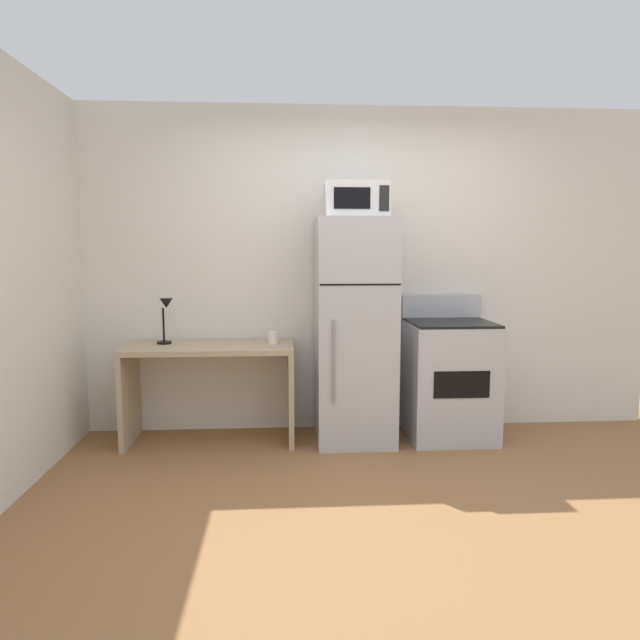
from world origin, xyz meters
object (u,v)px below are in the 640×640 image
desk (210,373)px  coffee_mug (273,338)px  desk_lamp (166,313)px  microwave (356,200)px  oven_range (449,379)px  refrigerator (355,331)px

desk → coffee_mug: 0.55m
desk → desk_lamp: size_ratio=3.61×
desk → microwave: bearing=-3.1°
oven_range → desk_lamp: bearing=177.2°
refrigerator → oven_range: refrigerator is taller
coffee_mug → oven_range: size_ratio=0.09×
desk → coffee_mug: size_ratio=13.40×
refrigerator → desk: bearing=178.0°
desk_lamp → oven_range: desk_lamp is taller
desk → coffee_mug: bearing=3.9°
desk_lamp → oven_range: bearing=-2.8°
refrigerator → microwave: size_ratio=3.71×
coffee_mug → refrigerator: (0.62, -0.07, 0.05)m
coffee_mug → oven_range: oven_range is taller
desk → microwave: (1.11, -0.06, 1.30)m
desk_lamp → microwave: microwave is taller
coffee_mug → microwave: (0.62, -0.09, 1.04)m
desk → desk_lamp: desk_lamp is taller
desk_lamp → microwave: (1.44, -0.14, 0.84)m
oven_range → refrigerator: bearing=-179.5°
microwave → oven_range: microwave is taller
desk_lamp → coffee_mug: (0.82, -0.04, -0.19)m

